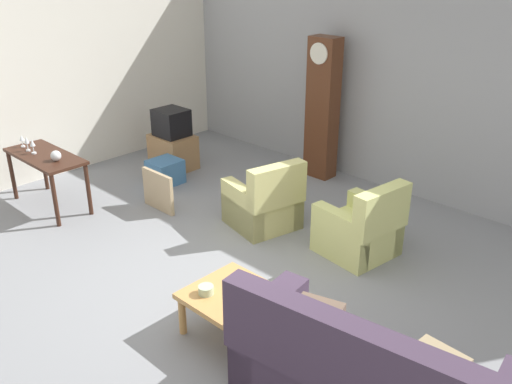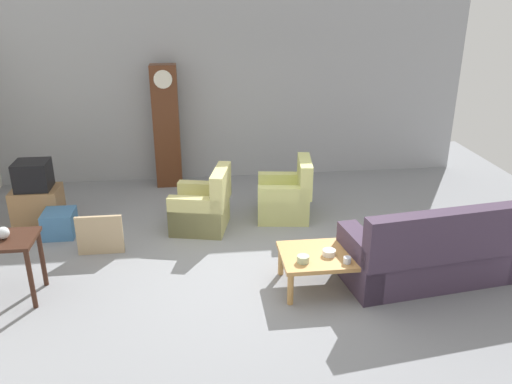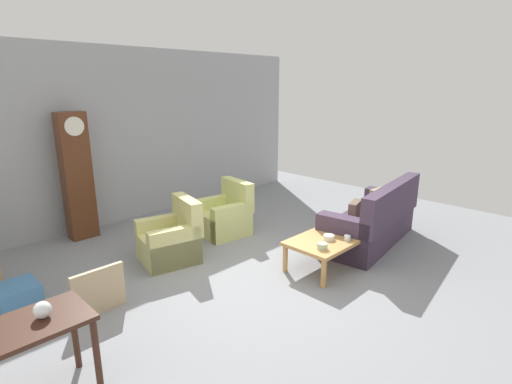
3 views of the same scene
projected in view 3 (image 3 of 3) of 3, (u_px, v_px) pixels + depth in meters
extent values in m
plane|color=gray|center=(265.00, 275.00, 5.38)|extent=(10.40, 10.40, 0.00)
cube|color=#9EA0A5|center=(128.00, 135.00, 7.40)|extent=(8.40, 0.16, 3.20)
cube|color=#423347|center=(368.00, 229.00, 6.49)|extent=(2.19, 1.11, 0.44)
cube|color=#423347|center=(392.00, 203.00, 6.15)|extent=(2.11, 0.48, 0.60)
cube|color=#423347|center=(388.00, 208.00, 7.18)|extent=(0.35, 0.86, 0.68)
cube|color=#423347|center=(344.00, 239.00, 5.75)|extent=(0.35, 0.86, 0.68)
cube|color=#9E8966|center=(377.00, 199.00, 6.79)|extent=(0.37, 0.14, 0.36)
cube|color=brown|center=(355.00, 213.00, 6.05)|extent=(0.38, 0.22, 0.36)
cube|color=#CCC67A|center=(168.00, 248.00, 5.79)|extent=(0.91, 0.91, 0.40)
cube|color=#CCC67A|center=(187.00, 215.00, 5.83)|extent=(0.35, 0.78, 0.52)
cube|color=#CCC67A|center=(161.00, 235.00, 6.01)|extent=(0.78, 0.33, 0.60)
cube|color=#CCC67A|center=(175.00, 249.00, 5.52)|extent=(0.78, 0.33, 0.60)
cube|color=#CFD47C|center=(223.00, 223.00, 6.83)|extent=(0.85, 0.85, 0.40)
cube|color=#CFD47C|center=(237.00, 195.00, 6.90)|extent=(0.28, 0.78, 0.52)
cube|color=#CFD47C|center=(213.00, 213.00, 7.04)|extent=(0.77, 0.26, 0.60)
cube|color=#CFD47C|center=(232.00, 222.00, 6.58)|extent=(0.77, 0.26, 0.60)
cube|color=tan|center=(323.00, 242.00, 5.48)|extent=(0.96, 0.76, 0.05)
cylinder|color=tan|center=(324.00, 273.00, 5.03)|extent=(0.07, 0.07, 0.38)
cylinder|color=tan|center=(358.00, 254.00, 5.61)|extent=(0.07, 0.07, 0.38)
cylinder|color=tan|center=(285.00, 258.00, 5.47)|extent=(0.07, 0.07, 0.38)
cylinder|color=tan|center=(321.00, 242.00, 6.05)|extent=(0.07, 0.07, 0.38)
cylinder|color=#381E14|center=(97.00, 357.00, 3.23)|extent=(0.06, 0.06, 0.71)
cylinder|color=#381E14|center=(75.00, 333.00, 3.55)|extent=(0.06, 0.06, 0.71)
cube|color=#562D19|center=(77.00, 177.00, 6.47)|extent=(0.44, 0.28, 2.12)
cylinder|color=silver|center=(74.00, 126.00, 6.15)|extent=(0.30, 0.02, 0.30)
cube|color=tan|center=(99.00, 291.00, 4.43)|extent=(0.60, 0.05, 0.54)
cube|color=teal|center=(18.00, 300.00, 4.43)|extent=(0.43, 0.45, 0.36)
sphere|color=silver|center=(42.00, 310.00, 3.08)|extent=(0.14, 0.14, 0.14)
cylinder|color=white|center=(330.00, 228.00, 5.78)|extent=(0.08, 0.08, 0.10)
cylinder|color=silver|center=(347.00, 238.00, 5.46)|extent=(0.09, 0.09, 0.07)
cylinder|color=white|center=(329.00, 237.00, 5.48)|extent=(0.15, 0.15, 0.07)
cylinder|color=#B2C69E|center=(322.00, 246.00, 5.17)|extent=(0.14, 0.14, 0.08)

